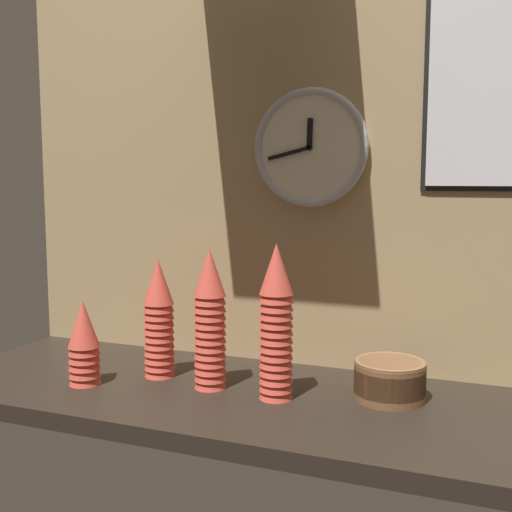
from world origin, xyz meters
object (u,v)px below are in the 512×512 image
at_px(cup_stack_left, 84,342).
at_px(bowl_stack_right, 390,379).
at_px(cup_stack_center_right, 276,322).
at_px(wall_clock, 310,148).
at_px(cup_stack_center, 210,318).
at_px(menu_board, 507,87).
at_px(cup_stack_center_left, 159,318).

xyz_separation_m(cup_stack_left, bowl_stack_right, (0.70, 0.16, -0.06)).
distance_m(cup_stack_center_right, wall_clock, 0.47).
bearing_deg(cup_stack_left, cup_stack_center, 16.51).
relative_size(bowl_stack_right, menu_board, 0.34).
distance_m(bowl_stack_right, menu_board, 0.70).
bearing_deg(menu_board, bowl_stack_right, -140.15).
bearing_deg(menu_board, wall_clock, -178.88).
distance_m(cup_stack_center_left, cup_stack_center_right, 0.33).
relative_size(cup_stack_center_right, bowl_stack_right, 2.20).
bearing_deg(cup_stack_center_right, cup_stack_center_left, 171.98).
relative_size(cup_stack_left, cup_stack_center, 0.62).
bearing_deg(cup_stack_left, bowl_stack_right, 13.03).
relative_size(cup_stack_center_right, wall_clock, 1.18).
bearing_deg(cup_stack_center_right, cup_stack_left, -170.90).
xyz_separation_m(cup_stack_center_left, wall_clock, (0.32, 0.21, 0.42)).
height_order(cup_stack_center_left, cup_stack_center_right, cup_stack_center_right).
height_order(cup_stack_center_right, wall_clock, wall_clock).
relative_size(cup_stack_center, menu_board, 0.71).
relative_size(cup_stack_center_left, menu_board, 0.64).
relative_size(cup_stack_center, bowl_stack_right, 2.08).
bearing_deg(bowl_stack_right, cup_stack_center_right, -159.76).
bearing_deg(cup_stack_center_left, cup_stack_left, -138.74).
bearing_deg(cup_stack_center_right, menu_board, 30.50).
bearing_deg(cup_stack_left, wall_clock, 35.89).
height_order(cup_stack_center, wall_clock, wall_clock).
distance_m(cup_stack_left, cup_stack_center, 0.31).
distance_m(cup_stack_left, menu_board, 1.14).
distance_m(cup_stack_center_left, cup_stack_center, 0.16).
distance_m(bowl_stack_right, wall_clock, 0.60).
bearing_deg(cup_stack_center_left, bowl_stack_right, 4.29).
height_order(cup_stack_center_left, cup_stack_center, cup_stack_center).
relative_size(cup_stack_center_left, cup_stack_left, 1.45).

